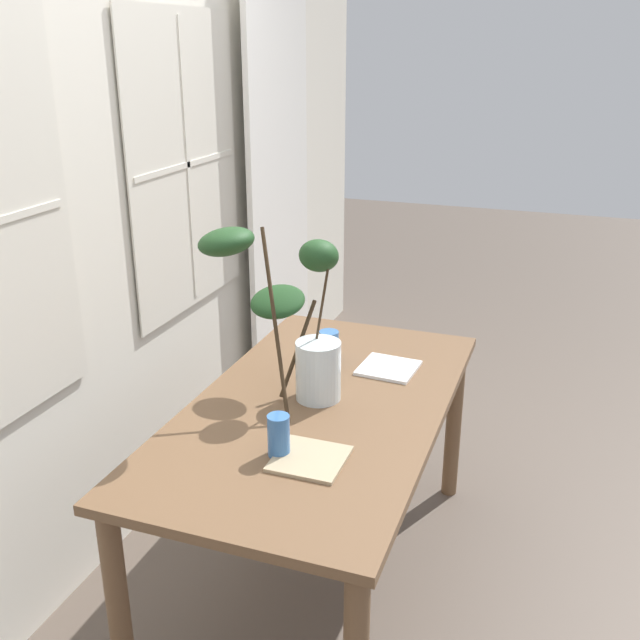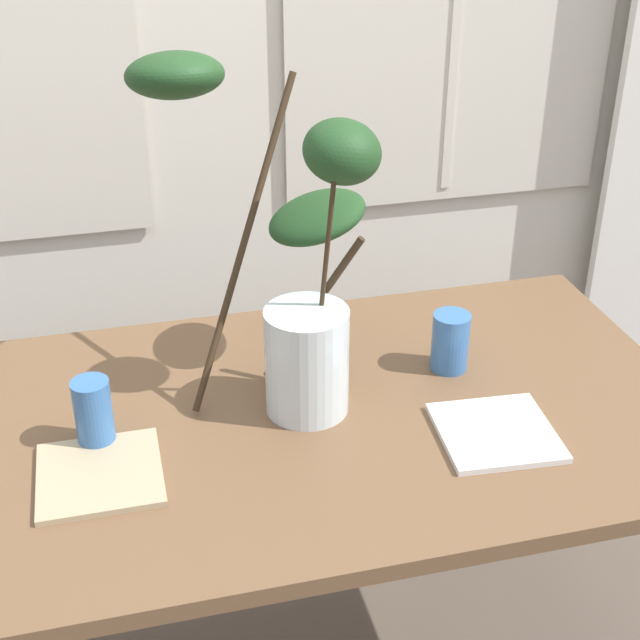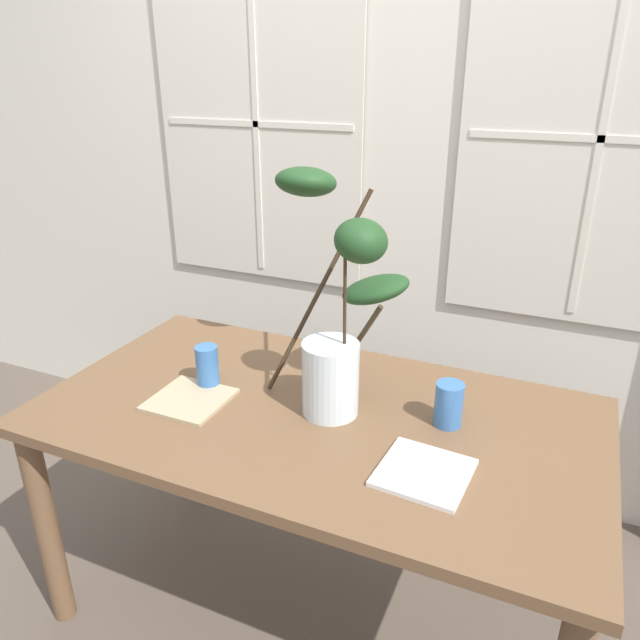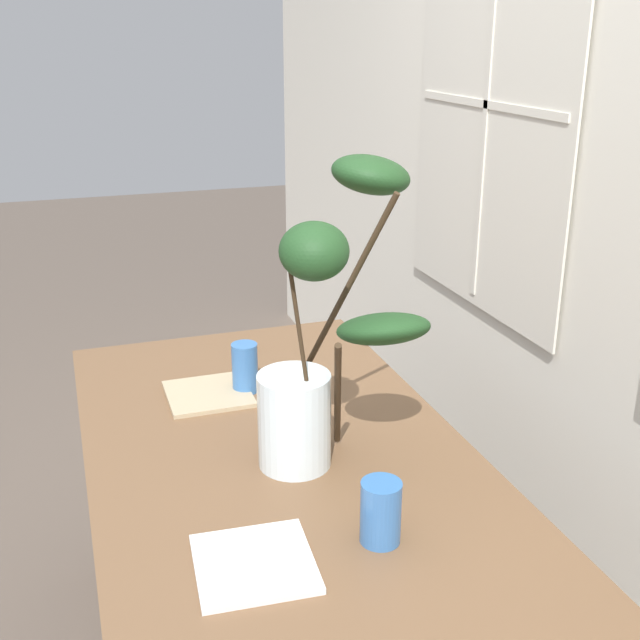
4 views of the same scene
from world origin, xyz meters
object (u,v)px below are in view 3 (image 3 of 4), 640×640
at_px(dining_table, 315,441).
at_px(plate_square_right, 424,473).
at_px(drinking_glass_blue_right, 449,404).
at_px(plate_square_left, 190,400).
at_px(vase_with_branches, 337,305).
at_px(drinking_glass_blue_left, 207,367).

height_order(dining_table, plate_square_right, plate_square_right).
distance_m(drinking_glass_blue_right, plate_square_left, 0.75).
distance_m(dining_table, plate_square_left, 0.39).
height_order(drinking_glass_blue_right, plate_square_right, drinking_glass_blue_right).
xyz_separation_m(vase_with_branches, plate_square_right, (0.34, -0.26, -0.29)).
bearing_deg(plate_square_left, plate_square_right, -4.45).
distance_m(dining_table, drinking_glass_blue_left, 0.40).
distance_m(drinking_glass_blue_left, plate_square_right, 0.74).
height_order(dining_table, vase_with_branches, vase_with_branches).
bearing_deg(vase_with_branches, dining_table, -104.02).
bearing_deg(vase_with_branches, plate_square_right, -37.37).
distance_m(vase_with_branches, plate_square_right, 0.51).
relative_size(dining_table, vase_with_branches, 2.40).
relative_size(dining_table, drinking_glass_blue_right, 12.74).
relative_size(vase_with_branches, plate_square_right, 3.13).
xyz_separation_m(drinking_glass_blue_right, plate_square_left, (-0.72, -0.19, -0.06)).
bearing_deg(drinking_glass_blue_right, plate_square_right, -90.08).
distance_m(dining_table, plate_square_right, 0.41).
xyz_separation_m(vase_with_branches, drinking_glass_blue_right, (0.34, -0.01, -0.23)).
bearing_deg(dining_table, drinking_glass_blue_left, 179.94).
xyz_separation_m(dining_table, drinking_glass_blue_right, (0.36, 0.09, 0.16)).
height_order(vase_with_branches, drinking_glass_blue_right, vase_with_branches).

